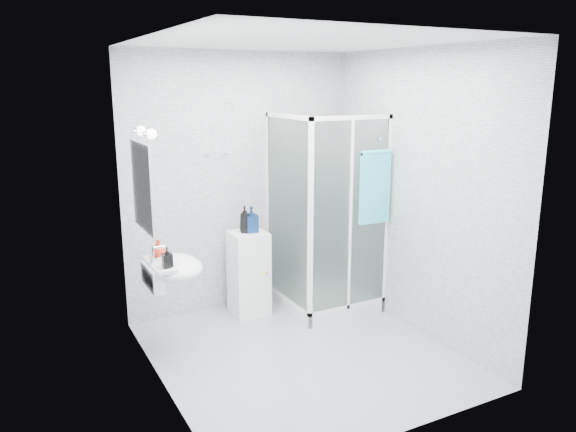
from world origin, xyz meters
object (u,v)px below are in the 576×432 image
shower_enclosure (322,268)px  storage_cabinet (249,273)px  soap_dispenser_black (167,257)px  shampoo_bottle_a (245,219)px  shampoo_bottle_b (251,219)px  wall_basin (171,269)px  hand_towel (375,185)px  soap_dispenser_orange (158,249)px

shower_enclosure → storage_cabinet: 0.75m
shower_enclosure → storage_cabinet: shower_enclosure is taller
shower_enclosure → soap_dispenser_black: bearing=-164.9°
shampoo_bottle_a → shampoo_bottle_b: (0.07, -0.01, -0.00)m
wall_basin → hand_towel: (1.98, -0.09, 0.55)m
soap_dispenser_orange → soap_dispenser_black: bearing=-90.6°
shower_enclosure → shampoo_bottle_a: bearing=159.8°
storage_cabinet → wall_basin: bearing=-147.3°
soap_dispenser_black → wall_basin: bearing=64.6°
shampoo_bottle_a → soap_dispenser_black: size_ratio=1.61×
soap_dispenser_orange → soap_dispenser_black: 0.28m
shower_enclosure → soap_dispenser_black: size_ratio=11.96×
shower_enclosure → storage_cabinet: (-0.71, 0.26, -0.02)m
storage_cabinet → soap_dispenser_orange: (-1.02, -0.45, 0.52)m
shampoo_bottle_b → hand_towel: bearing=-33.5°
shampoo_bottle_a → soap_dispenser_orange: (-0.99, -0.46, -0.04)m
shampoo_bottle_b → soap_dispenser_black: size_ratio=1.55×
hand_towel → soap_dispenser_black: 2.09m
storage_cabinet → shampoo_bottle_a: (-0.03, 0.01, 0.56)m
wall_basin → hand_towel: size_ratio=0.79×
shampoo_bottle_a → soap_dispenser_black: 1.23m
storage_cabinet → soap_dispenser_black: size_ratio=5.08×
shower_enclosure → hand_towel: shower_enclosure is taller
shower_enclosure → wall_basin: bearing=-169.2°
shampoo_bottle_b → soap_dispenser_orange: (-1.05, -0.44, -0.04)m
wall_basin → soap_dispenser_orange: size_ratio=3.52×
wall_basin → storage_cabinet: bearing=31.4°
storage_cabinet → soap_dispenser_black: soap_dispenser_black is taller
soap_dispenser_orange → wall_basin: bearing=-62.9°
storage_cabinet → shower_enclosure: bearing=-19.1°
hand_towel → storage_cabinet: bearing=147.2°
storage_cabinet → hand_towel: size_ratio=1.20×
shampoo_bottle_b → soap_dispenser_orange: bearing=-157.2°
wall_basin → shampoo_bottle_a: 1.11m
shampoo_bottle_a → soap_dispenser_orange: size_ratio=1.69×
soap_dispenser_orange → soap_dispenser_black: soap_dispenser_black is taller
storage_cabinet → shampoo_bottle_b: bearing=-7.1°
storage_cabinet → hand_towel: 1.53m
hand_towel → soap_dispenser_black: bearing=-178.2°
shampoo_bottle_b → soap_dispenser_orange: 1.14m
wall_basin → storage_cabinet: wall_basin is taller
shampoo_bottle_b → storage_cabinet: bearing=171.6°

